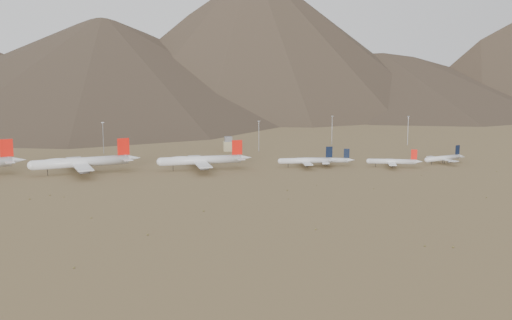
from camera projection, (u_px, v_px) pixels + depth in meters
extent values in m
plane|color=olive|center=(205.00, 180.00, 412.03)|extent=(3000.00, 3000.00, 0.00)
cone|color=silver|center=(18.00, 160.00, 436.74)|extent=(12.93, 8.84, 6.09)
cube|color=silver|center=(9.00, 160.00, 434.61)|extent=(11.41, 23.55, 0.41)
cube|color=red|center=(6.00, 148.00, 432.64)|extent=(8.39, 2.72, 12.00)
cylinder|color=silver|center=(81.00, 162.00, 433.42)|extent=(62.65, 21.65, 6.51)
sphere|color=silver|center=(32.00, 165.00, 420.99)|extent=(6.38, 6.38, 6.38)
cone|color=silver|center=(133.00, 158.00, 447.27)|extent=(12.42, 8.44, 5.86)
cube|color=silver|center=(79.00, 164.00, 433.09)|extent=(23.84, 58.43, 0.81)
cube|color=silver|center=(126.00, 158.00, 445.25)|extent=(10.84, 22.65, 0.39)
cube|color=red|center=(123.00, 147.00, 443.37)|extent=(8.08, 2.56, 11.54)
cylinder|color=black|center=(48.00, 173.00, 425.62)|extent=(0.42, 0.42, 4.41)
cylinder|color=black|center=(83.00, 170.00, 436.29)|extent=(0.52, 0.52, 4.41)
cylinder|color=black|center=(84.00, 170.00, 433.35)|extent=(0.52, 0.52, 4.41)
ellipsoid|color=silver|center=(56.00, 161.00, 426.66)|extent=(20.73, 9.64, 3.90)
cylinder|color=slate|center=(77.00, 163.00, 443.78)|extent=(6.82, 4.37, 2.93)
cylinder|color=slate|center=(82.00, 169.00, 422.92)|extent=(6.82, 4.37, 2.93)
cylinder|color=slate|center=(75.00, 161.00, 453.17)|extent=(6.82, 4.37, 2.93)
cylinder|color=slate|center=(85.00, 172.00, 413.53)|extent=(6.82, 4.37, 2.93)
cylinder|color=silver|center=(201.00, 160.00, 446.92)|extent=(56.42, 10.66, 5.80)
sphere|color=silver|center=(161.00, 162.00, 440.00)|extent=(5.68, 5.68, 5.68)
cone|color=silver|center=(245.00, 158.00, 454.61)|extent=(10.52, 6.08, 5.22)
cube|color=silver|center=(200.00, 161.00, 446.79)|extent=(13.42, 52.04, 0.73)
cube|color=silver|center=(239.00, 158.00, 453.48)|extent=(6.73, 19.92, 0.35)
cube|color=red|center=(237.00, 147.00, 451.96)|extent=(7.31, 1.15, 10.29)
cylinder|color=black|center=(173.00, 168.00, 442.88)|extent=(0.37, 0.37, 3.93)
cylinder|color=black|center=(202.00, 167.00, 449.39)|extent=(0.47, 0.47, 3.93)
cylinder|color=black|center=(203.00, 167.00, 446.62)|extent=(0.47, 0.47, 3.93)
ellipsoid|color=silver|center=(180.00, 159.00, 443.06)|extent=(18.27, 5.89, 3.48)
cylinder|color=slate|center=(197.00, 161.00, 456.85)|extent=(5.82, 3.09, 2.61)
cylinder|color=slate|center=(202.00, 166.00, 437.20)|extent=(5.82, 3.09, 2.61)
cylinder|color=slate|center=(195.00, 159.00, 465.70)|extent=(5.82, 3.09, 2.61)
cylinder|color=slate|center=(204.00, 168.00, 428.36)|extent=(5.82, 3.09, 2.61)
cylinder|color=silver|center=(306.00, 161.00, 457.65)|extent=(36.82, 5.78, 3.98)
sphere|color=silver|center=(281.00, 161.00, 455.55)|extent=(3.90, 3.90, 3.90)
cone|color=silver|center=(334.00, 160.00, 459.96)|extent=(6.77, 3.90, 3.58)
cube|color=silver|center=(305.00, 161.00, 457.67)|extent=(7.41, 31.68, 0.50)
cube|color=silver|center=(330.00, 160.00, 459.61)|extent=(3.88, 12.09, 0.24)
cube|color=black|center=(329.00, 152.00, 458.61)|extent=(4.78, 0.59, 7.86)
cylinder|color=black|center=(288.00, 166.00, 456.73)|extent=(0.42, 0.42, 2.72)
cylinder|color=black|center=(307.00, 165.00, 459.27)|extent=(0.52, 0.52, 2.72)
cylinder|color=black|center=(307.00, 165.00, 457.32)|extent=(0.52, 0.52, 2.72)
cylinder|color=slate|center=(303.00, 161.00, 466.45)|extent=(3.75, 1.97, 1.79)
cylinder|color=slate|center=(307.00, 165.00, 449.21)|extent=(3.75, 1.97, 1.79)
cylinder|color=silver|center=(326.00, 160.00, 464.27)|extent=(31.39, 10.96, 3.42)
sphere|color=silver|center=(305.00, 160.00, 465.50)|extent=(3.35, 3.35, 3.35)
cone|color=silver|center=(351.00, 160.00, 462.85)|extent=(6.25, 4.36, 3.08)
cube|color=silver|center=(325.00, 161.00, 464.40)|extent=(11.44, 27.41, 0.43)
cube|color=silver|center=(347.00, 160.00, 463.03)|extent=(5.24, 10.64, 0.21)
cube|color=black|center=(347.00, 153.00, 462.30)|extent=(4.05, 1.29, 6.75)
cylinder|color=black|center=(311.00, 164.00, 465.60)|extent=(0.36, 0.36, 2.34)
cylinder|color=black|center=(327.00, 164.00, 465.54)|extent=(0.45, 0.45, 2.34)
cylinder|color=black|center=(327.00, 164.00, 463.85)|extent=(0.45, 0.45, 2.34)
cylinder|color=slate|center=(325.00, 160.00, 471.97)|extent=(3.43, 2.26, 1.54)
cylinder|color=slate|center=(326.00, 164.00, 457.11)|extent=(3.43, 2.26, 1.54)
cylinder|color=silver|center=(392.00, 161.00, 456.86)|extent=(32.70, 12.44, 3.58)
sphere|color=silver|center=(369.00, 161.00, 458.65)|extent=(3.51, 3.51, 3.51)
cone|color=silver|center=(419.00, 162.00, 454.81)|extent=(6.59, 4.72, 3.22)
cube|color=silver|center=(391.00, 162.00, 457.02)|extent=(12.78, 28.63, 0.45)
cube|color=silver|center=(415.00, 161.00, 455.08)|extent=(5.78, 11.14, 0.21)
cube|color=red|center=(414.00, 154.00, 454.33)|extent=(4.21, 1.48, 7.06)
cylinder|color=black|center=(376.00, 165.00, 458.61)|extent=(0.38, 0.38, 2.45)
cylinder|color=black|center=(393.00, 165.00, 458.16)|extent=(0.47, 0.47, 2.45)
cylinder|color=black|center=(393.00, 166.00, 456.41)|extent=(0.47, 0.47, 2.45)
cylinder|color=slate|center=(390.00, 162.00, 464.92)|extent=(3.61, 2.45, 1.61)
cylinder|color=slate|center=(392.00, 165.00, 449.41)|extent=(3.61, 2.45, 1.61)
cylinder|color=silver|center=(443.00, 158.00, 472.21)|extent=(31.22, 14.13, 3.47)
sphere|color=silver|center=(427.00, 160.00, 464.48)|extent=(3.40, 3.40, 3.40)
cone|color=silver|center=(460.00, 156.00, 480.83)|extent=(6.47, 4.89, 3.12)
cube|color=silver|center=(442.00, 159.00, 471.99)|extent=(14.12, 27.49, 0.43)
cube|color=silver|center=(458.00, 156.00, 479.58)|extent=(6.24, 10.76, 0.21)
cube|color=black|center=(458.00, 150.00, 478.47)|extent=(4.01, 1.71, 6.85)
cylinder|color=black|center=(431.00, 163.00, 467.28)|extent=(0.37, 0.37, 2.37)
cylinder|color=black|center=(442.00, 162.00, 473.75)|extent=(0.46, 0.46, 2.37)
cylinder|color=black|center=(444.00, 162.00, 472.26)|extent=(0.46, 0.46, 2.37)
cylinder|color=slate|center=(435.00, 159.00, 478.72)|extent=(3.54, 2.55, 1.56)
cylinder|color=slate|center=(450.00, 162.00, 465.54)|extent=(3.54, 2.55, 1.56)
cube|color=tan|center=(228.00, 146.00, 532.98)|extent=(8.00, 8.00, 8.00)
cube|color=slate|center=(228.00, 139.00, 531.99)|extent=(6.00, 6.00, 4.00)
cylinder|color=gray|center=(103.00, 138.00, 518.01)|extent=(0.50, 0.50, 25.00)
cube|color=gray|center=(103.00, 123.00, 515.89)|extent=(2.00, 0.60, 0.80)
cylinder|color=gray|center=(259.00, 137.00, 528.32)|extent=(0.50, 0.50, 25.00)
cube|color=gray|center=(259.00, 121.00, 526.21)|extent=(2.00, 0.60, 0.80)
cylinder|color=gray|center=(332.00, 131.00, 569.52)|extent=(0.50, 0.50, 25.00)
cube|color=gray|center=(332.00, 116.00, 567.40)|extent=(2.00, 0.60, 0.80)
cylinder|color=gray|center=(408.00, 131.00, 566.71)|extent=(0.50, 0.50, 25.00)
cube|color=gray|center=(408.00, 117.00, 564.60)|extent=(2.00, 0.60, 0.80)
ellipsoid|color=brown|center=(486.00, 197.00, 361.09)|extent=(0.73, 0.73, 0.59)
ellipsoid|color=brown|center=(374.00, 189.00, 384.39)|extent=(0.73, 0.73, 0.41)
ellipsoid|color=brown|center=(317.00, 185.00, 394.84)|extent=(0.55, 0.55, 0.42)
ellipsoid|color=brown|center=(204.00, 211.00, 330.32)|extent=(1.06, 1.06, 0.56)
ellipsoid|color=brown|center=(288.00, 199.00, 357.31)|extent=(0.75, 0.75, 0.39)
ellipsoid|color=brown|center=(421.00, 175.00, 427.03)|extent=(0.73, 0.73, 0.39)
ellipsoid|color=brown|center=(74.00, 268.00, 243.15)|extent=(0.96, 0.96, 0.52)
ellipsoid|color=brown|center=(497.00, 172.00, 439.56)|extent=(0.77, 0.77, 0.50)
ellipsoid|color=brown|center=(64.00, 197.00, 362.36)|extent=(0.68, 0.68, 0.50)
ellipsoid|color=brown|center=(425.00, 246.00, 270.28)|extent=(0.84, 0.84, 0.60)
ellipsoid|color=brown|center=(30.00, 199.00, 357.03)|extent=(1.00, 1.00, 0.68)
ellipsoid|color=brown|center=(287.00, 190.00, 380.04)|extent=(1.00, 1.00, 0.55)
ellipsoid|color=brown|center=(453.00, 247.00, 268.86)|extent=(1.08, 1.08, 0.65)
ellipsoid|color=brown|center=(91.00, 218.00, 316.27)|extent=(0.88, 0.88, 0.60)
ellipsoid|color=brown|center=(148.00, 235.00, 287.04)|extent=(0.88, 0.88, 0.70)
ellipsoid|color=brown|center=(316.00, 229.00, 295.53)|extent=(0.93, 0.93, 0.69)
ellipsoid|color=brown|center=(50.00, 195.00, 366.69)|extent=(0.85, 0.85, 0.56)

